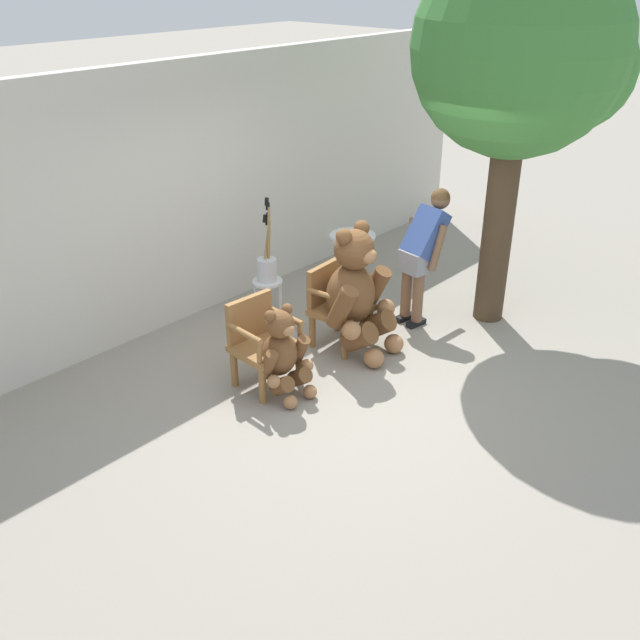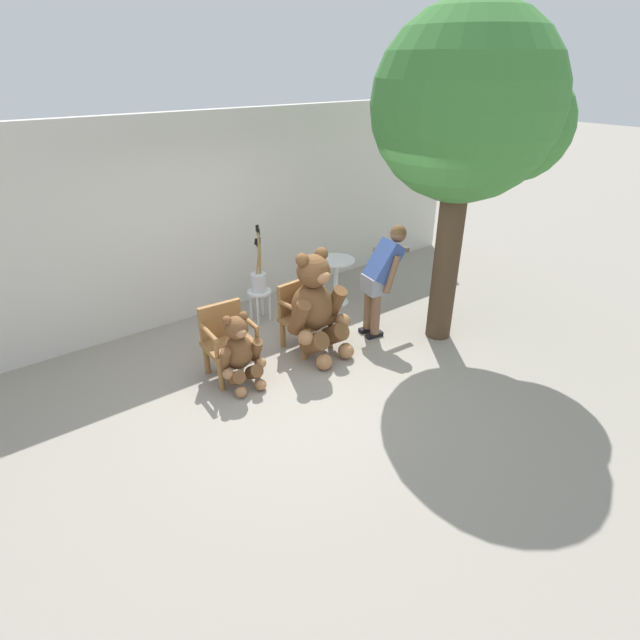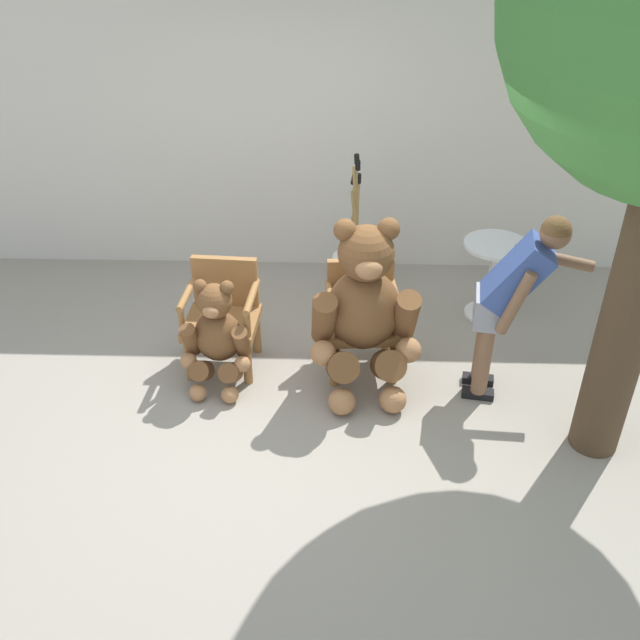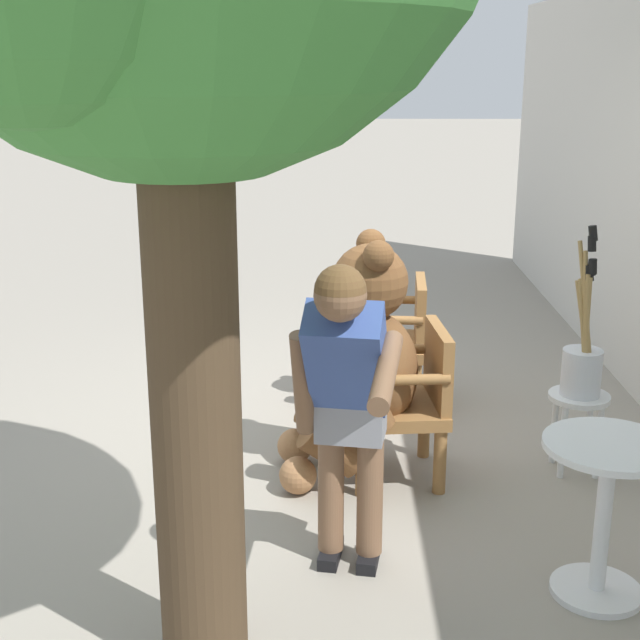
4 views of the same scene
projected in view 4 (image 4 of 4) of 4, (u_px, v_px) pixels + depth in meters
ground_plane at (294, 434)px, 5.56m from camera, size 60.00×60.00×0.00m
wooden_chair_left at (394, 338)px, 5.95m from camera, size 0.59×0.56×0.86m
wooden_chair_right at (407, 398)px, 4.90m from camera, size 0.60×0.57×0.86m
teddy_bear_large at (361, 362)px, 4.83m from camera, size 0.83×0.81×1.38m
teddy_bear_small at (351, 341)px, 5.96m from camera, size 0.54×0.52×0.90m
person_visitor at (347, 391)px, 3.79m from camera, size 0.85×0.48×1.50m
white_stool at (578, 412)px, 4.99m from camera, size 0.34×0.34×0.46m
brush_bucket at (583, 359)px, 4.89m from camera, size 0.22×0.22×0.96m
round_side_table at (605, 501)px, 3.79m from camera, size 0.56×0.56×0.72m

